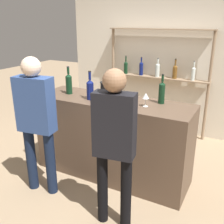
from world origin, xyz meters
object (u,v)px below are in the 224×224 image
Objects in this scene: counter_bottle_0 at (69,83)px; counter_bottle_2 at (90,89)px; customer_left at (36,117)px; wine_glass at (146,96)px; counter_bottle_1 at (162,92)px; ice_bucket at (109,91)px; customer_right at (114,138)px.

counter_bottle_0 is 1.03× the size of counter_bottle_2.
wine_glass is at bearing -65.50° from customer_left.
counter_bottle_1 is 1.46× the size of ice_bucket.
counter_bottle_0 is 0.23× the size of customer_right.
wine_glass is 0.47m from ice_bucket.
customer_right is at bearing -35.64° from counter_bottle_0.
customer_left is (-0.59, -0.67, -0.21)m from ice_bucket.
customer_right is (1.11, -0.80, -0.24)m from counter_bottle_0.
counter_bottle_1 is 0.98× the size of counter_bottle_2.
counter_bottle_2 reaches higher than wine_glass.
counter_bottle_1 is 2.20× the size of wine_glass.
counter_bottle_2 is 0.25m from ice_bucket.
wine_glass is 0.66× the size of ice_bucket.
counter_bottle_1 is 1.50m from customer_left.
customer_right is (-0.01, -0.77, -0.22)m from wine_glass.
counter_bottle_0 is 1.04× the size of counter_bottle_1.
counter_bottle_0 reaches higher than ice_bucket.
ice_bucket is at bearing -3.75° from counter_bottle_0.
wine_glass is (-0.12, -0.20, -0.02)m from counter_bottle_1.
counter_bottle_0 is 0.76m from customer_left.
counter_bottle_1 is 0.24m from wine_glass.
ice_bucket is (-0.47, -0.01, -0.00)m from wine_glass.
counter_bottle_0 is at bearing 45.35° from customer_right.
customer_left reaches higher than counter_bottle_1.
counter_bottle_1 is at bearing 58.58° from wine_glass.
counter_bottle_1 is 0.64m from ice_bucket.
wine_glass is at bearing -121.42° from counter_bottle_1.
counter_bottle_0 is at bearing 167.08° from counter_bottle_2.
counter_bottle_1 is 0.22× the size of customer_right.
counter_bottle_1 is 1.01m from customer_right.
customer_left is (0.06, -0.71, -0.24)m from counter_bottle_0.
counter_bottle_0 is 1.39m from customer_right.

